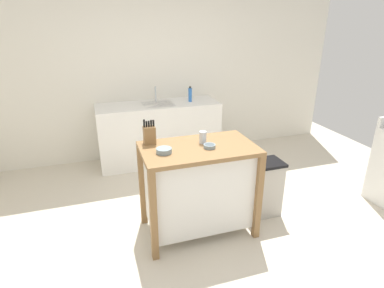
% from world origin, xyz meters
% --- Properties ---
extents(ground_plane, '(6.90, 6.90, 0.00)m').
position_xyz_m(ground_plane, '(0.00, 0.00, 0.00)').
color(ground_plane, beige).
rests_on(ground_plane, ground).
extents(wall_back, '(5.90, 0.10, 2.60)m').
position_xyz_m(wall_back, '(0.00, 2.35, 1.30)').
color(wall_back, silver).
rests_on(wall_back, ground).
extents(kitchen_island, '(1.08, 0.64, 0.92)m').
position_xyz_m(kitchen_island, '(-0.04, 0.20, 0.52)').
color(kitchen_island, olive).
rests_on(kitchen_island, ground).
extents(knife_block, '(0.11, 0.09, 0.24)m').
position_xyz_m(knife_block, '(-0.45, 0.42, 1.02)').
color(knife_block, olive).
rests_on(knife_block, kitchen_island).
extents(bowl_ceramic_wide, '(0.11, 0.11, 0.03)m').
position_xyz_m(bowl_ceramic_wide, '(0.05, 0.14, 0.94)').
color(bowl_ceramic_wide, gray).
rests_on(bowl_ceramic_wide, kitchen_island).
extents(bowl_ceramic_small, '(0.14, 0.14, 0.04)m').
position_xyz_m(bowl_ceramic_small, '(-0.38, 0.15, 0.95)').
color(bowl_ceramic_small, gray).
rests_on(bowl_ceramic_small, kitchen_island).
extents(drinking_cup, '(0.07, 0.07, 0.12)m').
position_xyz_m(drinking_cup, '(0.03, 0.27, 0.98)').
color(drinking_cup, silver).
rests_on(drinking_cup, kitchen_island).
extents(trash_bin, '(0.36, 0.28, 0.63)m').
position_xyz_m(trash_bin, '(0.74, 0.25, 0.32)').
color(trash_bin, '#B7B2A8').
rests_on(trash_bin, ground).
extents(sink_counter, '(1.76, 0.60, 0.89)m').
position_xyz_m(sink_counter, '(-0.03, 2.00, 0.45)').
color(sink_counter, white).
rests_on(sink_counter, ground).
extents(sink_faucet, '(0.02, 0.02, 0.22)m').
position_xyz_m(sink_faucet, '(-0.03, 2.14, 1.00)').
color(sink_faucet, '#B7BCC1').
rests_on(sink_faucet, sink_counter).
extents(bottle_hand_soap, '(0.05, 0.05, 0.22)m').
position_xyz_m(bottle_hand_soap, '(0.45, 1.98, 1.00)').
color(bottle_hand_soap, blue).
rests_on(bottle_hand_soap, sink_counter).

